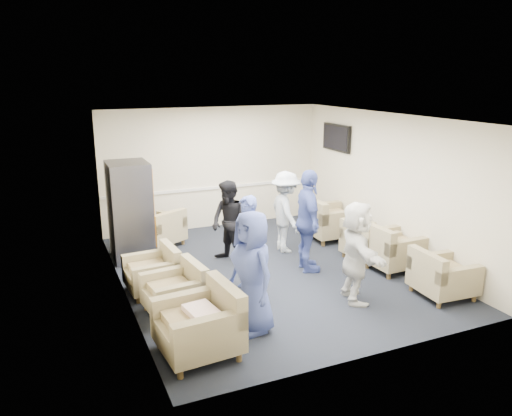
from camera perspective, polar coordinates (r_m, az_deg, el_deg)
name	(u,v)px	position (r m, az deg, el deg)	size (l,w,h in m)	color
floor	(269,271)	(8.94, 1.51, -7.21)	(6.00, 6.00, 0.00)	black
ceiling	(270,118)	(8.30, 1.64, 10.30)	(6.00, 6.00, 0.00)	white
back_wall	(213,168)	(11.25, -4.90, 4.57)	(5.00, 0.02, 2.70)	beige
front_wall	(377,254)	(6.05, 13.66, -5.08)	(5.00, 0.02, 2.70)	beige
left_wall	(120,213)	(7.84, -15.25, -0.57)	(0.02, 6.00, 2.70)	beige
right_wall	(389,185)	(9.82, 14.94, 2.56)	(0.02, 6.00, 2.70)	beige
chair_rail	(214,188)	(11.32, -4.81, 2.32)	(4.98, 0.04, 0.06)	silver
tv	(336,138)	(11.11, 9.18, 7.94)	(0.10, 1.00, 0.58)	black
armchair_left_near	(203,326)	(6.38, -6.11, -13.26)	(1.01, 1.01, 0.74)	#8D7F5B
armchair_left_mid	(178,293)	(7.44, -8.95, -9.54)	(0.88, 0.88, 0.63)	#8D7F5B
armchair_left_far	(155,273)	(8.22, -11.47, -7.27)	(0.83, 0.83, 0.62)	#8D7F5B
armchair_right_near	(440,277)	(8.36, 20.33, -7.42)	(0.86, 0.86, 0.65)	#8D7F5B
armchair_right_midnear	(390,250)	(9.23, 15.03, -4.66)	(0.92, 0.92, 0.71)	#8D7F5B
armchair_right_midfar	(367,243)	(9.58, 12.59, -3.98)	(0.89, 0.89, 0.65)	#8D7F5B
armchair_right_far	(327,222)	(10.64, 8.17, -1.55)	(0.95, 0.95, 0.75)	#8D7F5B
armchair_corner	(161,230)	(10.29, -10.77, -2.54)	(1.09, 1.09, 0.65)	#8D7F5B
vending_machine	(130,211)	(9.59, -14.16, -0.32)	(0.75, 0.87, 1.84)	#515058
backpack	(188,275)	(8.21, -7.80, -7.57)	(0.31, 0.24, 0.49)	black
pillow	(201,313)	(6.29, -6.28, -11.82)	(0.44, 0.33, 0.13)	white
person_front_left	(252,272)	(6.69, -0.46, -7.32)	(0.82, 0.54, 1.69)	#40509A
person_mid_left	(247,244)	(7.94, -1.03, -4.11)	(0.57, 0.37, 1.57)	#40509A
person_back_left	(229,223)	(9.10, -3.08, -1.69)	(0.75, 0.58, 1.54)	black
person_back_right	(286,212)	(9.70, 3.42, -0.46)	(1.03, 0.59, 1.59)	white
person_mid_right	(308,221)	(8.74, 5.97, -1.51)	(1.07, 0.44, 1.82)	#40509A
person_front_right	(356,252)	(7.72, 11.40, -4.94)	(1.46, 0.47, 1.58)	silver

